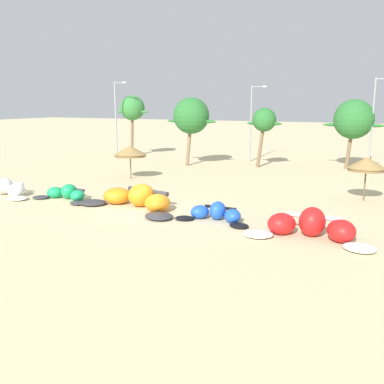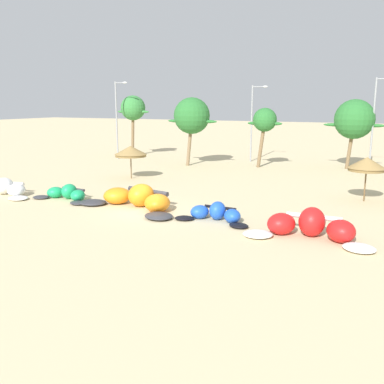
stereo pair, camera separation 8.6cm
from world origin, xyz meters
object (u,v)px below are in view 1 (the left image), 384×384
(kite_far_left, at_px, (0,189))
(palm_left_of_gap, at_px, (264,121))
(kite_right_of_center, at_px, (311,227))
(palm_leftmost, at_px, (132,109))
(palm_left, at_px, (191,116))
(palm_center_left, at_px, (354,120))
(kite_left, at_px, (66,194))
(kite_left_of_center, at_px, (137,199))
(lamppost_east_center, at_px, (374,119))
(beach_umbrella_middle, at_px, (367,164))
(lamppost_west, at_px, (117,116))
(lamppost_west_center, at_px, (252,119))
(kite_center, at_px, (216,214))
(beach_umbrella_near_van, at_px, (130,151))

(kite_far_left, xyz_separation_m, palm_left_of_gap, (13.62, 21.62, 4.37))
(palm_left_of_gap, bearing_deg, kite_right_of_center, -68.07)
(palm_leftmost, height_order, palm_left, palm_leftmost)
(kite_right_of_center, relative_size, palm_center_left, 0.95)
(palm_left_of_gap, bearing_deg, kite_left, -111.69)
(kite_left_of_center, bearing_deg, kite_right_of_center, -8.22)
(kite_right_of_center, height_order, lamppost_east_center, lamppost_east_center)
(palm_left, relative_size, palm_center_left, 1.03)
(kite_left_of_center, distance_m, palm_left, 19.61)
(kite_left, xyz_separation_m, lamppost_east_center, (18.57, 23.16, 4.69))
(palm_left, bearing_deg, beach_umbrella_middle, -29.14)
(palm_center_left, bearing_deg, kite_right_of_center, -88.84)
(palm_leftmost, xyz_separation_m, lamppost_west, (-0.24, -3.03, -0.86))
(beach_umbrella_middle, bearing_deg, lamppost_west_center, 129.41)
(lamppost_west, bearing_deg, beach_umbrella_middle, -21.80)
(kite_far_left, bearing_deg, kite_left, 10.07)
(lamppost_west_center, relative_size, lamppost_east_center, 0.95)
(kite_left, xyz_separation_m, lamppost_west_center, (5.70, 24.62, 4.42))
(palm_center_left, relative_size, lamppost_west_center, 0.82)
(kite_center, height_order, beach_umbrella_middle, beach_umbrella_middle)
(lamppost_west_center, bearing_deg, kite_right_of_center, -66.35)
(palm_center_left, bearing_deg, beach_umbrella_near_van, -139.88)
(kite_right_of_center, distance_m, palm_left, 26.23)
(kite_left, xyz_separation_m, kite_right_of_center, (17.14, -1.50, 0.17))
(kite_far_left, xyz_separation_m, beach_umbrella_middle, (24.37, 9.43, 2.12))
(kite_center, relative_size, palm_left_of_gap, 0.77)
(kite_left, bearing_deg, palm_center_left, 54.84)
(lamppost_east_center, bearing_deg, lamppost_west, -173.36)
(kite_left_of_center, height_order, palm_left, palm_left)
(palm_center_left, xyz_separation_m, lamppost_west_center, (-10.93, 1.00, -0.20))
(kite_center, bearing_deg, palm_leftmost, 131.73)
(palm_left_of_gap, relative_size, lamppost_east_center, 0.68)
(kite_far_left, xyz_separation_m, kite_left, (5.40, 0.96, -0.07))
(kite_right_of_center, height_order, palm_center_left, palm_center_left)
(kite_far_left, bearing_deg, palm_left, 72.10)
(kite_center, xyz_separation_m, palm_left, (-10.71, 19.12, 4.88))
(kite_right_of_center, xyz_separation_m, palm_left_of_gap, (-8.92, 22.16, 4.27))
(kite_right_of_center, height_order, beach_umbrella_middle, beach_umbrella_middle)
(palm_center_left, bearing_deg, palm_leftmost, -178.47)
(palm_left_of_gap, distance_m, lamppost_west, 17.81)
(kite_left_of_center, xyz_separation_m, palm_leftmost, (-15.10, 22.78, 5.38))
(kite_far_left, distance_m, palm_left, 21.06)
(beach_umbrella_near_van, relative_size, palm_center_left, 0.42)
(beach_umbrella_middle, bearing_deg, palm_left_of_gap, 131.42)
(beach_umbrella_middle, height_order, palm_center_left, palm_center_left)
(kite_left, bearing_deg, palm_left, 87.22)
(palm_leftmost, bearing_deg, kite_right_of_center, -42.69)
(palm_leftmost, bearing_deg, palm_left, -23.15)
(palm_center_left, height_order, lamppost_east_center, lamppost_east_center)
(beach_umbrella_near_van, height_order, palm_leftmost, palm_leftmost)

